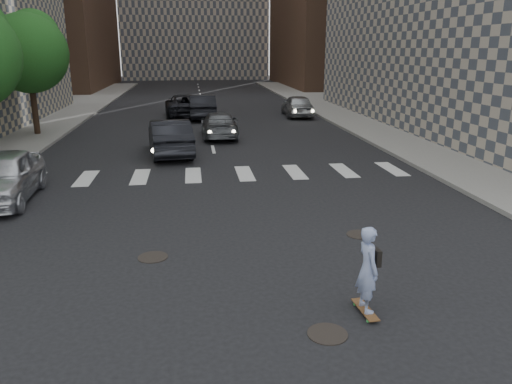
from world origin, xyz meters
TOP-DOWN VIEW (x-y plane):
  - ground at (0.00, 0.00)m, footprint 160.00×160.00m
  - sidewalk_right at (14.50, 20.00)m, footprint 13.00×80.00m
  - tree_c at (-9.45, 19.14)m, footprint 4.20×4.20m
  - manhole_a at (1.20, -2.50)m, footprint 0.70×0.70m
  - manhole_b at (-2.00, 1.20)m, footprint 0.70×0.70m
  - manhole_c at (3.30, 2.00)m, footprint 0.70×0.70m
  - skateboarder at (2.08, -1.90)m, footprint 0.44×0.87m
  - silver_sedan at (-7.00, 6.43)m, footprint 2.08×4.73m
  - traffic_car_a at (-2.00, 13.00)m, footprint 2.32×5.12m
  - traffic_car_b at (0.50, 17.39)m, footprint 1.92×4.72m
  - traffic_car_c at (-1.44, 26.00)m, footprint 2.99×5.90m
  - traffic_car_d at (6.50, 25.24)m, footprint 2.03×4.64m
  - traffic_car_e at (-0.23, 25.00)m, footprint 1.80×4.99m

SIDE VIEW (x-z plane):
  - ground at x=0.00m, z-range 0.00..0.00m
  - manhole_a at x=1.20m, z-range 0.00..0.02m
  - manhole_b at x=-2.00m, z-range 0.00..0.02m
  - manhole_c at x=3.30m, z-range 0.00..0.02m
  - sidewalk_right at x=14.50m, z-range 0.00..0.15m
  - traffic_car_b at x=0.50m, z-range 0.00..1.37m
  - traffic_car_d at x=6.50m, z-range 0.00..1.56m
  - silver_sedan at x=-7.00m, z-range 0.00..1.58m
  - traffic_car_c at x=-1.44m, z-range 0.00..1.60m
  - traffic_car_a at x=-2.00m, z-range 0.00..1.63m
  - traffic_car_e at x=-0.23m, z-range 0.00..1.64m
  - skateboarder at x=2.08m, z-range 0.04..1.75m
  - tree_c at x=-9.45m, z-range 1.35..7.95m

